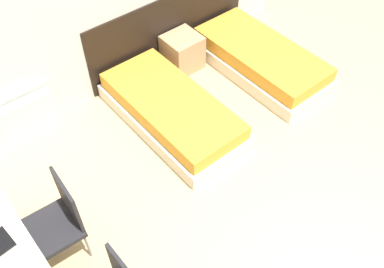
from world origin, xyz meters
The scene contains 6 objects.
headboard_panel centered at (1.01, 3.71, 0.48)m, with size 2.49×0.03×0.96m.
bed_near_window centered at (0.25, 2.73, 0.18)m, with size 0.89×1.88×0.37m.
bed_near_door centered at (1.76, 2.73, 0.18)m, with size 0.89×1.88×0.37m.
nightstand centered at (1.01, 3.46, 0.24)m, with size 0.46×0.43×0.48m.
radiator centered at (-1.29, 3.63, 0.26)m, with size 1.00×0.12×0.52m.
chair_near_laptop centered at (-1.52, 2.07, 0.49)m, with size 0.50×0.50×0.93m.
Camera 1 is at (-1.83, -0.15, 3.79)m, focal length 40.00 mm.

